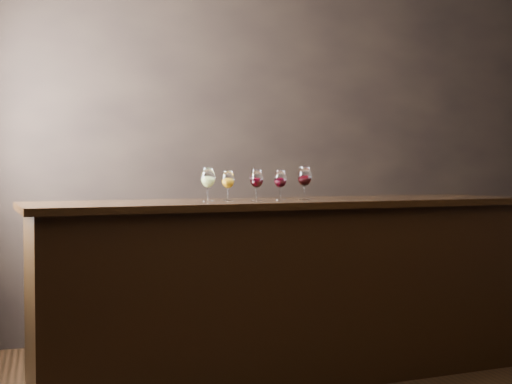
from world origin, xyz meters
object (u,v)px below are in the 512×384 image
object	(u,v)px
glass_red_b	(280,180)
bar_counter	(288,293)
glass_white	(208,178)
glass_red_a	(257,179)
glass_red_c	(305,177)
back_bar_shelf	(373,277)
glass_amber	(228,180)

from	to	relation	value
glass_red_b	bar_counter	bearing A→B (deg)	-38.98
glass_white	glass_red_a	bearing A→B (deg)	0.04
glass_red_a	glass_red_c	bearing A→B (deg)	8.46
glass_red_b	glass_red_c	size ratio (longest dim) A/B	0.90
glass_red_a	bar_counter	bearing A→B (deg)	8.88
back_bar_shelf	glass_red_a	bearing A→B (deg)	-140.76
bar_counter	glass_red_a	world-z (taller)	glass_red_a
glass_white	glass_amber	distance (m)	0.15
glass_red_b	glass_red_a	bearing A→B (deg)	-159.84
glass_red_b	glass_red_c	distance (m)	0.16
glass_amber	bar_counter	bearing A→B (deg)	-4.36
glass_red_b	glass_amber	bearing A→B (deg)	-179.63
glass_red_a	glass_red_c	size ratio (longest dim) A/B	0.92
glass_amber	glass_red_c	distance (m)	0.49
back_bar_shelf	glass_red_c	bearing A→B (deg)	-133.84
glass_red_a	glass_red_b	bearing A→B (deg)	20.16
glass_white	back_bar_shelf	bearing A→B (deg)	33.57
glass_amber	glass_red_c	bearing A→B (deg)	-1.48
glass_amber	glass_red_b	distance (m)	0.34
bar_counter	back_bar_shelf	world-z (taller)	bar_counter
glass_red_c	glass_red_a	bearing A→B (deg)	-171.54
glass_amber	glass_red_c	world-z (taller)	glass_red_c
glass_white	glass_red_a	xyz separation A→B (m)	(0.30, 0.00, -0.01)
bar_counter	glass_white	world-z (taller)	glass_white
glass_amber	glass_red_a	xyz separation A→B (m)	(0.16, -0.06, 0.00)
glass_red_a	glass_red_c	xyz separation A→B (m)	(0.33, 0.05, 0.01)
bar_counter	glass_red_b	distance (m)	0.71
glass_red_c	glass_red_b	bearing A→B (deg)	174.52
glass_white	glass_amber	xyz separation A→B (m)	(0.14, 0.06, -0.01)
glass_red_a	glass_red_b	xyz separation A→B (m)	(0.17, 0.06, -0.00)
bar_counter	glass_red_b	bearing A→B (deg)	135.26
glass_red_a	glass_red_c	distance (m)	0.33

